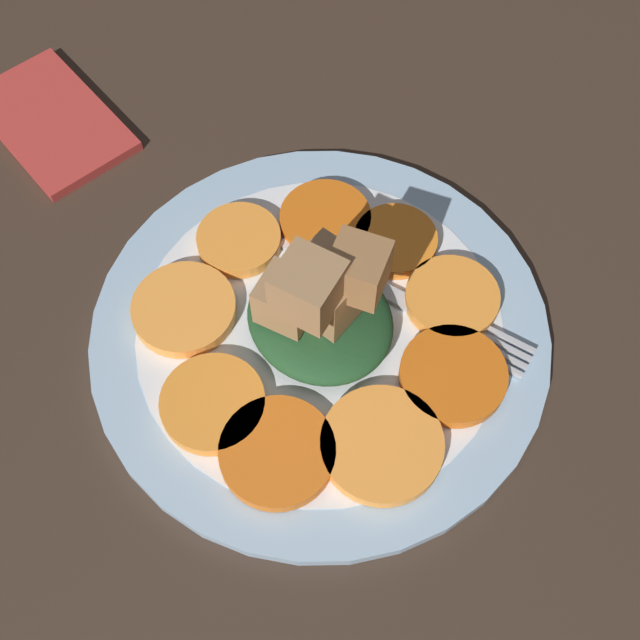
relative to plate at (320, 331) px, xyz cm
name	(u,v)px	position (x,y,z in cm)	size (l,w,h in cm)	color
table_slab	(320,342)	(0.00, 0.00, -1.52)	(120.00, 120.00, 2.00)	#38281E
plate	(320,331)	(0.00, 0.00, 0.00)	(30.67, 30.67, 1.05)	#99B7D1
carrot_slice_0	(453,375)	(-8.35, -4.05, 1.08)	(6.89, 6.89, 0.99)	#D56014
carrot_slice_1	(452,298)	(-4.24, -8.04, 1.08)	(6.34, 6.34, 0.99)	orange
carrot_slice_2	(395,241)	(1.63, -8.31, 1.08)	(5.85, 5.85, 0.99)	orange
carrot_slice_3	(325,219)	(6.21, -5.76, 1.08)	(6.50, 6.50, 0.99)	#D76115
carrot_slice_4	(240,239)	(8.79, -0.10, 1.08)	(5.90, 5.90, 0.99)	orange
carrot_slice_5	(184,309)	(6.72, 6.20, 1.08)	(6.97, 6.97, 0.99)	#F99539
carrot_slice_6	(209,399)	(0.43, 8.80, 1.08)	(6.63, 6.63, 0.99)	orange
carrot_slice_7	(277,452)	(-5.11, 7.72, 1.08)	(7.14, 7.14, 0.99)	orange
carrot_slice_8	(382,445)	(-8.85, 2.56, 1.08)	(7.59, 7.59, 0.99)	orange
center_pile	(320,304)	(-0.08, 0.05, 3.83)	(10.13, 9.11, 9.49)	#1E4723
fork	(407,303)	(-2.45, -5.62, 0.78)	(18.35, 7.67, 0.40)	#B2B2B7
napkin	(52,121)	(28.01, 3.93, -0.12)	(13.38, 8.03, 0.80)	#B2332D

